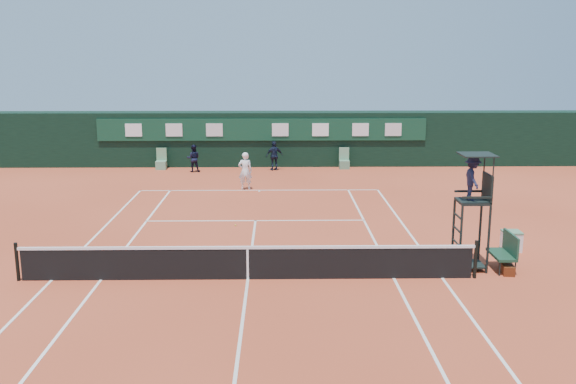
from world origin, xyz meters
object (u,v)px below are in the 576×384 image
object	(u,v)px
umpire_chair	(473,187)
tennis_net	(248,262)
player	(245,171)
player_bench	(506,250)
cooler	(511,241)

from	to	relation	value
umpire_chair	tennis_net	bearing A→B (deg)	-173.03
tennis_net	player	bearing A→B (deg)	93.09
player_bench	tennis_net	bearing A→B (deg)	-174.56
tennis_net	umpire_chair	world-z (taller)	umpire_chair
cooler	player	size ratio (longest dim) A/B	0.37
tennis_net	umpire_chair	distance (m)	6.79
umpire_chair	cooler	xyz separation A→B (m)	(1.89, 1.75, -2.13)
player_bench	cooler	size ratio (longest dim) A/B	1.86
tennis_net	player	world-z (taller)	player
player	tennis_net	bearing A→B (deg)	89.27
player_bench	cooler	distance (m)	2.03
tennis_net	player	distance (m)	12.11
cooler	player	world-z (taller)	player
umpire_chair	player_bench	bearing A→B (deg)	-4.13
umpire_chair	cooler	distance (m)	3.34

